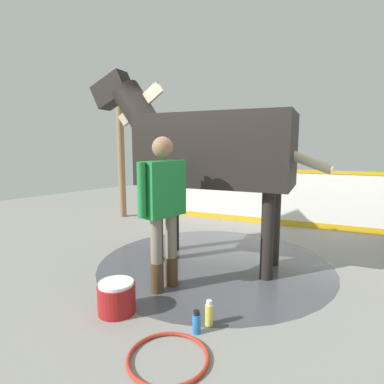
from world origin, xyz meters
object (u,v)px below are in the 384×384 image
wash_bucket (117,297)px  hose_coil (168,357)px  handler (163,203)px  bottle_spray (197,323)px  horse (207,149)px  bottle_shampoo (209,314)px

wash_bucket → hose_coil: bearing=-100.0°
hose_coil → wash_bucket: bearing=80.0°
hose_coil → handler: bearing=47.3°
handler → bottle_spray: bearing=-25.3°
handler → hose_coil: handler is taller
horse → wash_bucket: (-1.67, -0.19, -1.43)m
horse → hose_coil: bearing=103.0°
bottle_shampoo → bottle_spray: (-0.17, 0.01, -0.01)m
handler → wash_bucket: size_ratio=4.67×
bottle_shampoo → hose_coil: (-0.58, -0.05, -0.09)m
handler → hose_coil: size_ratio=2.68×
horse → bottle_spray: 2.29m
horse → hose_coil: size_ratio=5.16×
handler → bottle_spray: (-0.42, -0.84, -0.91)m
hose_coil → horse: bearing=30.5°
horse → wash_bucket: size_ratio=8.98×
bottle_spray → hose_coil: size_ratio=0.33×
wash_bucket → hose_coil: (-0.16, -0.88, -0.14)m
handler → hose_coil: (-0.83, -0.90, -0.99)m
wash_bucket → handler: bearing=1.5°
horse → hose_coil: horse is taller
bottle_spray → hose_coil: bottle_spray is taller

